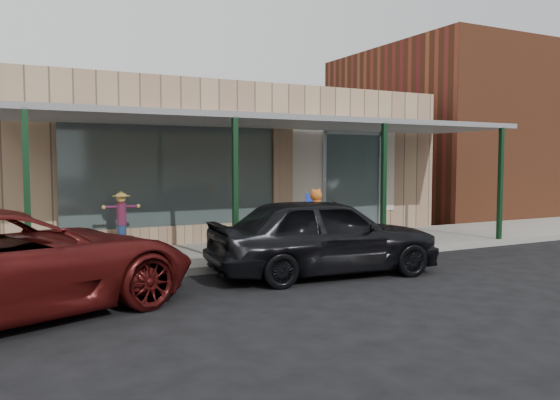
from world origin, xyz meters
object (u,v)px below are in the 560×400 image
handicap_sign (311,215)px  car_maroon (1,263)px  barrel_pumpkin (295,237)px  parked_sedan (324,235)px  barrel_scarecrow (122,232)px

handicap_sign → car_maroon: car_maroon is taller
handicap_sign → car_maroon: bearing=-154.2°
barrel_pumpkin → parked_sedan: 2.37m
parked_sedan → car_maroon: 5.44m
handicap_sign → parked_sedan: size_ratio=0.29×
barrel_pumpkin → parked_sedan: parked_sedan is taller
parked_sedan → barrel_pumpkin: bearing=-9.9°
parked_sedan → car_maroon: size_ratio=0.83×
car_maroon → barrel_pumpkin: bearing=-85.5°
parked_sedan → car_maroon: bearing=100.1°
barrel_scarecrow → barrel_pumpkin: barrel_scarecrow is taller
barrel_pumpkin → car_maroon: car_maroon is taller
handicap_sign → parked_sedan: bearing=-102.9°
parked_sedan → car_maroon: parked_sedan is taller
handicap_sign → barrel_scarecrow: bearing=160.3°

